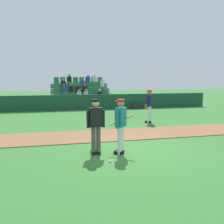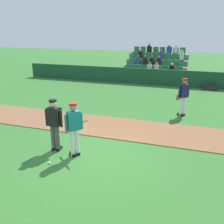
{
  "view_description": "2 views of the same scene",
  "coord_description": "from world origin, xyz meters",
  "px_view_note": "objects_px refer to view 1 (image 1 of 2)",
  "views": [
    {
      "loc": [
        -2.5,
        -8.04,
        2.45
      ],
      "look_at": [
        0.01,
        2.4,
        0.99
      ],
      "focal_mm": 41.35,
      "sensor_mm": 36.0,
      "label": 1
    },
    {
      "loc": [
        3.03,
        -6.78,
        3.87
      ],
      "look_at": [
        0.24,
        1.62,
        0.93
      ],
      "focal_mm": 40.17,
      "sensor_mm": 36.0,
      "label": 2
    }
  ],
  "objects_px": {
    "baseball": "(110,161)",
    "equipment_bag": "(138,107)",
    "batter_teal_jersey": "(121,124)",
    "umpire_home_plate": "(96,123)",
    "runner_navy_jersey": "(149,105)"
  },
  "relations": [
    {
      "from": "umpire_home_plate",
      "to": "baseball",
      "type": "bearing_deg",
      "value": -72.72
    },
    {
      "from": "runner_navy_jersey",
      "to": "baseball",
      "type": "height_order",
      "value": "runner_navy_jersey"
    },
    {
      "from": "umpire_home_plate",
      "to": "equipment_bag",
      "type": "xyz_separation_m",
      "value": [
        5.21,
        10.98,
        -0.82
      ]
    },
    {
      "from": "baseball",
      "to": "batter_teal_jersey",
      "type": "bearing_deg",
      "value": 55.37
    },
    {
      "from": "runner_navy_jersey",
      "to": "baseball",
      "type": "bearing_deg",
      "value": -120.95
    },
    {
      "from": "runner_navy_jersey",
      "to": "batter_teal_jersey",
      "type": "bearing_deg",
      "value": -120.4
    },
    {
      "from": "batter_teal_jersey",
      "to": "baseball",
      "type": "distance_m",
      "value": 1.29
    },
    {
      "from": "batter_teal_jersey",
      "to": "runner_navy_jersey",
      "type": "xyz_separation_m",
      "value": [
        2.99,
        5.09,
        -0.01
      ]
    },
    {
      "from": "runner_navy_jersey",
      "to": "baseball",
      "type": "relative_size",
      "value": 23.78
    },
    {
      "from": "baseball",
      "to": "equipment_bag",
      "type": "height_order",
      "value": "equipment_bag"
    },
    {
      "from": "baseball",
      "to": "runner_navy_jersey",
      "type": "bearing_deg",
      "value": 59.05
    },
    {
      "from": "batter_teal_jersey",
      "to": "equipment_bag",
      "type": "height_order",
      "value": "batter_teal_jersey"
    },
    {
      "from": "batter_teal_jersey",
      "to": "baseball",
      "type": "xyz_separation_m",
      "value": [
        -0.51,
        -0.74,
        -0.93
      ]
    },
    {
      "from": "runner_navy_jersey",
      "to": "baseball",
      "type": "xyz_separation_m",
      "value": [
        -3.49,
        -5.83,
        -0.93
      ]
    },
    {
      "from": "runner_navy_jersey",
      "to": "equipment_bag",
      "type": "relative_size",
      "value": 1.96
    }
  ]
}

